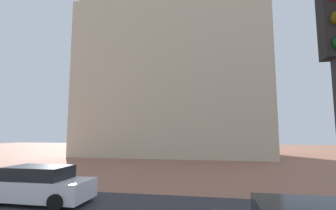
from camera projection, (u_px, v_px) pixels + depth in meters
landmark_building at (173, 66)px, 34.37m from camera, size 24.52×11.98×41.52m
car_white at (38, 185)px, 10.45m from camera, size 4.52×2.03×1.52m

